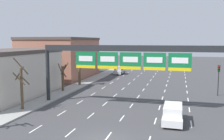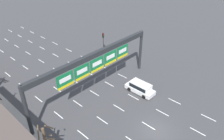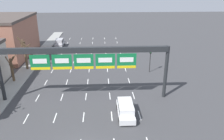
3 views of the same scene
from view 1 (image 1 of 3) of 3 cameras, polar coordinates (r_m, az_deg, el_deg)
name	(u,v)px [view 1 (image 1 of 3)]	position (r m, az deg, el deg)	size (l,w,h in m)	color
lane_dashes	(135,101)	(32.46, 5.31, -7.03)	(13.32, 67.00, 0.01)	white
sign_gantry	(131,56)	(28.55, 4.36, 3.13)	(21.86, 0.70, 7.19)	#232628
building_near	(6,74)	(36.74, -23.11, -0.79)	(8.65, 16.84, 6.47)	beige
building_far	(61,57)	(54.17, -11.60, 2.87)	(12.16, 16.18, 8.38)	#9E6651
suv_white	(173,113)	(24.54, 13.73, -9.47)	(1.85, 4.60, 1.69)	silver
suv_silver	(119,70)	(57.48, 1.63, 0.03)	(1.85, 4.04, 1.84)	#B7B7BC
traffic_light_near_gantry	(219,74)	(37.79, 23.21, -0.81)	(0.30, 0.35, 4.33)	black
tree_bare_second	(63,76)	(38.65, -11.17, -1.35)	(1.44, 1.46, 4.23)	brown
tree_bare_third	(22,85)	(29.14, -19.98, -3.25)	(1.84, 1.84, 5.79)	brown
tree_bare_furthest	(79,67)	(43.03, -7.52, 0.77)	(1.84, 1.90, 6.09)	brown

